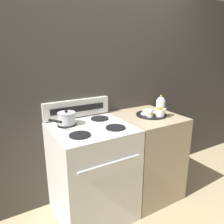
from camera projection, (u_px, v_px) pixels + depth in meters
ground_plane at (119, 201)px, 2.37m from camera, size 6.00×6.00×0.00m
wall_back at (102, 96)px, 2.36m from camera, size 6.00×0.05×2.20m
stove at (92, 171)px, 2.09m from camera, size 0.70×0.70×0.93m
control_panel at (77, 108)px, 2.19m from camera, size 0.69×0.05×0.17m
side_counter at (146, 155)px, 2.41m from camera, size 0.60×0.67×0.92m
saucepan at (66, 118)px, 1.98m from camera, size 0.26×0.22×0.13m
serving_tray at (151, 115)px, 2.29m from camera, size 0.32×0.32×0.01m
teapot at (161, 106)px, 2.19m from camera, size 0.09×0.14×0.22m
teacup_left at (146, 112)px, 2.28m from camera, size 0.11×0.11×0.05m
teacup_right at (158, 111)px, 2.33m from camera, size 0.11×0.11×0.05m
creamer_jug at (150, 113)px, 2.18m from camera, size 0.07×0.07×0.08m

